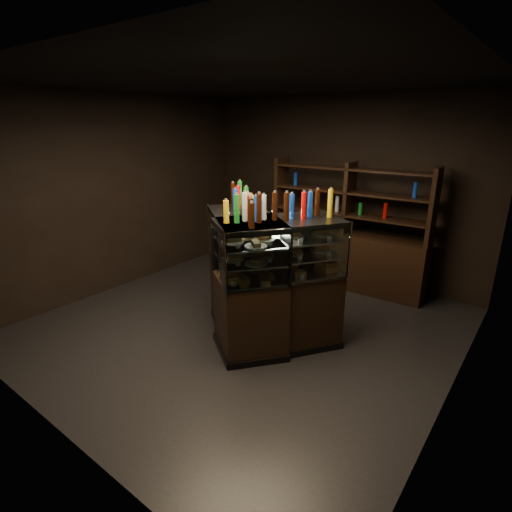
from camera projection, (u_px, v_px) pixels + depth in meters
The scene contains 7 objects.
ground at pixel (246, 325), 5.34m from camera, with size 5.00×5.00×0.00m, color black.
room_shell at pixel (245, 179), 4.71m from camera, with size 5.02×5.02×3.01m.
display_case at pixel (261, 301), 4.83m from camera, with size 1.92×1.59×1.57m.
food_display at pixel (261, 248), 4.60m from camera, with size 1.46×1.16×0.48m.
bottles_top at pixel (262, 205), 4.45m from camera, with size 1.28×1.02×0.30m.
potted_conifer at pixel (301, 303), 5.06m from camera, with size 0.32×0.32×0.69m.
back_shelving at pixel (345, 250), 6.45m from camera, with size 2.55×0.51×2.00m.
Camera 1 is at (2.99, -3.70, 2.60)m, focal length 28.00 mm.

